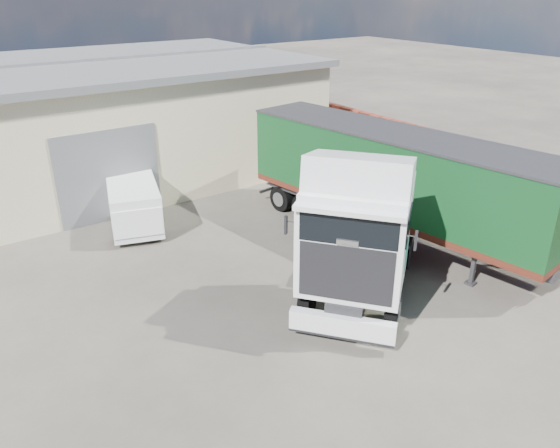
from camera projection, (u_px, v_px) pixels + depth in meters
ground at (310, 318)px, 15.36m from camera, size 120.00×120.00×0.00m
brick_boundary_wall at (424, 155)px, 25.40m from camera, size 0.35×26.00×2.50m
tractor_unit at (359, 238)px, 15.41m from camera, size 7.19×6.46×4.80m
box_trailer at (392, 175)px, 19.20m from camera, size 4.09×12.16×3.97m
panel_van at (134, 204)px, 20.74m from camera, size 2.95×4.63×1.76m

